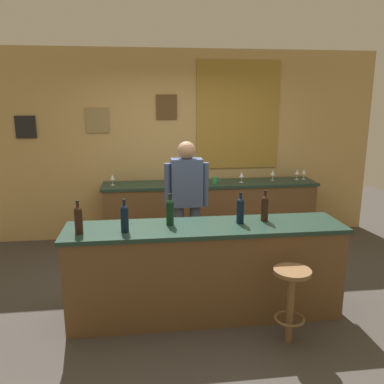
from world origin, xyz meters
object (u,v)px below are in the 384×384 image
at_px(wine_bottle_e, 265,207).
at_px(wine_glass_a, 112,178).
at_px(coffee_mug, 215,180).
at_px(wine_bottle_d, 240,209).
at_px(wine_glass_d, 297,172).
at_px(bar_stool, 291,293).
at_px(wine_bottle_b, 125,217).
at_px(wine_bottle_c, 170,211).
at_px(wine_glass_e, 304,172).
at_px(wine_glass_b, 242,175).
at_px(wine_bottle_a, 78,219).
at_px(wine_glass_c, 273,173).
at_px(bartender, 187,199).

bearing_deg(wine_bottle_e, wine_glass_a, 129.24).
bearing_deg(coffee_mug, wine_glass_a, 177.50).
distance_m(wine_bottle_d, wine_glass_d, 2.51).
bearing_deg(bar_stool, wine_bottle_b, 161.68).
distance_m(wine_bottle_b, wine_bottle_c, 0.44).
distance_m(bar_stool, wine_bottle_b, 1.60).
bearing_deg(wine_glass_e, wine_bottle_e, -121.56).
bearing_deg(coffee_mug, wine_bottle_b, -120.27).
relative_size(wine_bottle_d, wine_glass_b, 1.97).
relative_size(bar_stool, wine_bottle_b, 2.22).
relative_size(wine_glass_d, coffee_mug, 1.24).
relative_size(wine_bottle_d, wine_glass_a, 1.97).
xyz_separation_m(wine_bottle_a, wine_glass_c, (2.51, 2.18, -0.05)).
xyz_separation_m(bar_stool, wine_bottle_a, (-1.81, 0.47, 0.60)).
xyz_separation_m(wine_bottle_a, coffee_mug, (1.61, 2.07, -0.11)).
xyz_separation_m(wine_bottle_a, wine_glass_d, (2.90, 2.20, -0.05)).
bearing_deg(bartender, wine_bottle_b, -123.00).
distance_m(wine_bottle_c, wine_glass_c, 2.64).
height_order(wine_bottle_a, wine_bottle_b, same).
xyz_separation_m(bartender, wine_bottle_b, (-0.68, -1.05, 0.12)).
distance_m(wine_bottle_b, wine_glass_c, 3.03).
relative_size(wine_glass_c, wine_glass_d, 1.00).
height_order(wine_bottle_e, wine_glass_d, wine_bottle_e).
bearing_deg(wine_glass_e, bar_stool, -113.99).
bearing_deg(wine_glass_d, bartender, -147.46).
xyz_separation_m(wine_bottle_a, wine_glass_e, (3.00, 2.20, -0.05)).
bearing_deg(coffee_mug, wine_glass_e, 5.63).
bearing_deg(wine_bottle_a, wine_glass_e, 36.27).
height_order(bartender, wine_glass_e, bartender).
height_order(bar_stool, wine_glass_d, wine_glass_d).
height_order(bartender, wine_bottle_e, bartender).
distance_m(wine_bottle_b, wine_glass_b, 2.64).
xyz_separation_m(wine_bottle_c, wine_glass_a, (-0.67, 1.98, -0.05)).
xyz_separation_m(wine_bottle_d, wine_bottle_e, (0.26, 0.05, 0.00)).
height_order(bartender, wine_bottle_b, bartender).
height_order(wine_bottle_a, wine_glass_d, wine_bottle_a).
distance_m(wine_bottle_e, wine_glass_a, 2.53).
height_order(wine_bottle_a, wine_bottle_e, same).
distance_m(wine_glass_c, wine_glass_e, 0.50).
relative_size(wine_bottle_c, wine_glass_a, 1.97).
height_order(wine_bottle_d, coffee_mug, wine_bottle_d).
bearing_deg(wine_bottle_d, bar_stool, -61.90).
bearing_deg(wine_glass_d, wine_bottle_d, -123.93).
height_order(wine_glass_b, wine_glass_e, same).
distance_m(wine_bottle_e, wine_glass_b, 1.94).
relative_size(bartender, wine_bottle_d, 5.29).
bearing_deg(wine_bottle_b, wine_bottle_c, 19.64).
height_order(bartender, wine_glass_c, bartender).
height_order(wine_bottle_b, wine_bottle_d, same).
distance_m(wine_glass_a, wine_glass_d, 2.74).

